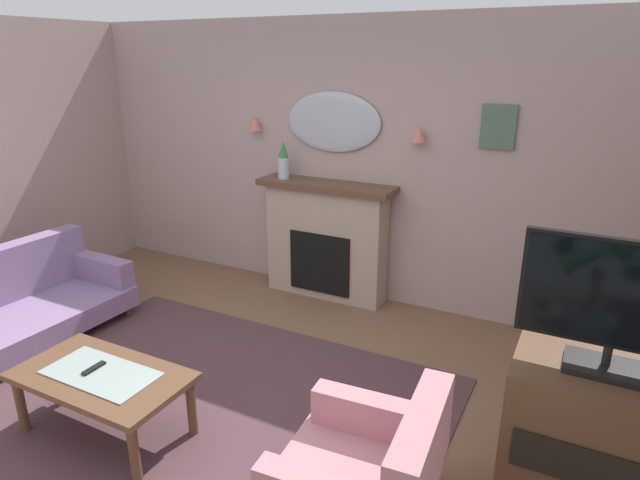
{
  "coord_description": "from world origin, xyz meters",
  "views": [
    {
      "loc": [
        2.17,
        -2.23,
        2.3
      ],
      "look_at": [
        0.37,
        1.23,
        0.97
      ],
      "focal_mm": 30.38,
      "sensor_mm": 36.0,
      "label": 1
    }
  ],
  "objects_px": {
    "mantel_vase_right": "(284,161)",
    "tv_cabinet": "(589,447)",
    "floral_couch": "(15,305)",
    "armchair_by_coffee_table": "(370,469)",
    "wall_sconce_right": "(418,134)",
    "coffee_table": "(102,381)",
    "framed_picture": "(498,127)",
    "tv_remote": "(94,369)",
    "tv_flatscreen": "(617,304)",
    "fireplace": "(326,241)",
    "wall_mirror": "(333,122)",
    "wall_sconce_left": "(255,123)"
  },
  "relations": [
    {
      "from": "mantel_vase_right",
      "to": "tv_cabinet",
      "type": "xyz_separation_m",
      "value": [
        2.89,
        -1.87,
        -0.88
      ]
    },
    {
      "from": "floral_couch",
      "to": "armchair_by_coffee_table",
      "type": "height_order",
      "value": "floral_couch"
    },
    {
      "from": "wall_sconce_right",
      "to": "coffee_table",
      "type": "bearing_deg",
      "value": -112.83
    },
    {
      "from": "framed_picture",
      "to": "tv_remote",
      "type": "relative_size",
      "value": 2.25
    },
    {
      "from": "mantel_vase_right",
      "to": "armchair_by_coffee_table",
      "type": "xyz_separation_m",
      "value": [
        1.93,
        -2.37,
        -1.03
      ]
    },
    {
      "from": "tv_flatscreen",
      "to": "wall_sconce_right",
      "type": "bearing_deg",
      "value": 128.36
    },
    {
      "from": "framed_picture",
      "to": "tv_flatscreen",
      "type": "bearing_deg",
      "value": -65.53
    },
    {
      "from": "armchair_by_coffee_table",
      "to": "tv_cabinet",
      "type": "xyz_separation_m",
      "value": [
        0.97,
        0.5,
        0.15
      ]
    },
    {
      "from": "mantel_vase_right",
      "to": "tv_cabinet",
      "type": "relative_size",
      "value": 0.41
    },
    {
      "from": "fireplace",
      "to": "wall_sconce_right",
      "type": "bearing_deg",
      "value": 6.16
    },
    {
      "from": "fireplace",
      "to": "tv_flatscreen",
      "type": "relative_size",
      "value": 1.62
    },
    {
      "from": "mantel_vase_right",
      "to": "armchair_by_coffee_table",
      "type": "bearing_deg",
      "value": -50.93
    },
    {
      "from": "floral_couch",
      "to": "tv_cabinet",
      "type": "height_order",
      "value": "tv_cabinet"
    },
    {
      "from": "wall_mirror",
      "to": "tv_remote",
      "type": "relative_size",
      "value": 6.0
    },
    {
      "from": "framed_picture",
      "to": "tv_cabinet",
      "type": "xyz_separation_m",
      "value": [
        0.94,
        -2.05,
        -1.3
      ]
    },
    {
      "from": "wall_sconce_left",
      "to": "framed_picture",
      "type": "height_order",
      "value": "framed_picture"
    },
    {
      "from": "framed_picture",
      "to": "floral_couch",
      "type": "bearing_deg",
      "value": -147.24
    },
    {
      "from": "fireplace",
      "to": "coffee_table",
      "type": "relative_size",
      "value": 1.24
    },
    {
      "from": "framed_picture",
      "to": "tv_flatscreen",
      "type": "relative_size",
      "value": 0.43
    },
    {
      "from": "tv_remote",
      "to": "tv_flatscreen",
      "type": "height_order",
      "value": "tv_flatscreen"
    },
    {
      "from": "wall_sconce_left",
      "to": "tv_flatscreen",
      "type": "bearing_deg",
      "value": -31.43
    },
    {
      "from": "fireplace",
      "to": "wall_sconce_left",
      "type": "bearing_deg",
      "value": 173.84
    },
    {
      "from": "tv_cabinet",
      "to": "wall_mirror",
      "type": "bearing_deg",
      "value": 140.11
    },
    {
      "from": "wall_sconce_right",
      "to": "coffee_table",
      "type": "height_order",
      "value": "wall_sconce_right"
    },
    {
      "from": "tv_cabinet",
      "to": "tv_flatscreen",
      "type": "xyz_separation_m",
      "value": [
        0.0,
        -0.02,
        0.8
      ]
    },
    {
      "from": "coffee_table",
      "to": "tv_flatscreen",
      "type": "bearing_deg",
      "value": 13.13
    },
    {
      "from": "fireplace",
      "to": "wall_sconce_left",
      "type": "height_order",
      "value": "wall_sconce_left"
    },
    {
      "from": "tv_remote",
      "to": "floral_couch",
      "type": "xyz_separation_m",
      "value": [
        -1.56,
        0.51,
        -0.13
      ]
    },
    {
      "from": "mantel_vase_right",
      "to": "coffee_table",
      "type": "distance_m",
      "value": 2.7
    },
    {
      "from": "wall_sconce_right",
      "to": "tv_cabinet",
      "type": "height_order",
      "value": "wall_sconce_right"
    },
    {
      "from": "wall_sconce_left",
      "to": "tv_cabinet",
      "type": "height_order",
      "value": "wall_sconce_left"
    },
    {
      "from": "fireplace",
      "to": "armchair_by_coffee_table",
      "type": "relative_size",
      "value": 1.55
    },
    {
      "from": "floral_couch",
      "to": "armchair_by_coffee_table",
      "type": "relative_size",
      "value": 1.99
    },
    {
      "from": "coffee_table",
      "to": "tv_remote",
      "type": "xyz_separation_m",
      "value": [
        -0.07,
        0.01,
        0.07
      ]
    },
    {
      "from": "tv_remote",
      "to": "tv_cabinet",
      "type": "bearing_deg",
      "value": 13.11
    },
    {
      "from": "wall_mirror",
      "to": "tv_cabinet",
      "type": "bearing_deg",
      "value": -39.89
    },
    {
      "from": "wall_sconce_right",
      "to": "coffee_table",
      "type": "xyz_separation_m",
      "value": [
        -1.11,
        -2.64,
        -1.28
      ]
    },
    {
      "from": "wall_mirror",
      "to": "framed_picture",
      "type": "xyz_separation_m",
      "value": [
        1.5,
        0.01,
        0.04
      ]
    },
    {
      "from": "wall_mirror",
      "to": "coffee_table",
      "type": "xyz_separation_m",
      "value": [
        -0.26,
        -2.69,
        -1.33
      ]
    },
    {
      "from": "wall_mirror",
      "to": "wall_sconce_left",
      "type": "bearing_deg",
      "value": -176.63
    },
    {
      "from": "wall_mirror",
      "to": "coffee_table",
      "type": "distance_m",
      "value": 3.01
    },
    {
      "from": "tv_remote",
      "to": "wall_sconce_left",
      "type": "bearing_deg",
      "value": 101.16
    },
    {
      "from": "mantel_vase_right",
      "to": "armchair_by_coffee_table",
      "type": "relative_size",
      "value": 0.42
    },
    {
      "from": "wall_sconce_right",
      "to": "armchair_by_coffee_table",
      "type": "relative_size",
      "value": 0.16
    },
    {
      "from": "mantel_vase_right",
      "to": "tv_remote",
      "type": "relative_size",
      "value": 2.28
    },
    {
      "from": "wall_mirror",
      "to": "mantel_vase_right",
      "type": "bearing_deg",
      "value": -159.3
    },
    {
      "from": "wall_mirror",
      "to": "wall_sconce_right",
      "type": "distance_m",
      "value": 0.85
    },
    {
      "from": "wall_sconce_right",
      "to": "tv_flatscreen",
      "type": "distance_m",
      "value": 2.6
    },
    {
      "from": "wall_mirror",
      "to": "tv_cabinet",
      "type": "distance_m",
      "value": 3.42
    },
    {
      "from": "mantel_vase_right",
      "to": "tv_cabinet",
      "type": "distance_m",
      "value": 3.56
    }
  ]
}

